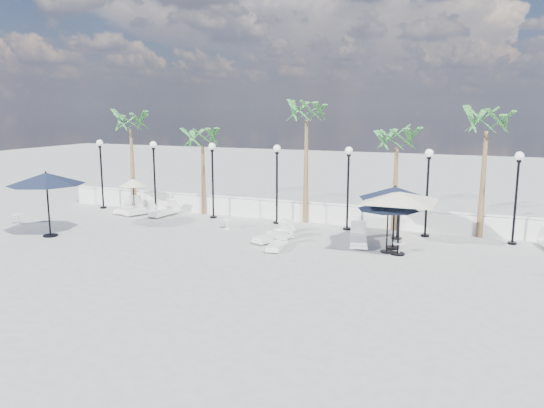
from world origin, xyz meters
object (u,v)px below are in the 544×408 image
at_px(lounger_1, 129,208).
at_px(lounger_5, 281,231).
at_px(parasol_cream_sq_a, 399,192).
at_px(lounger_2, 140,211).
at_px(parasol_cream_small, 133,183).
at_px(lounger_0, 164,211).
at_px(lounger_4, 358,239).
at_px(parasol_navy_right, 388,205).
at_px(parasol_navy_mid, 395,193).
at_px(parasol_cream_sq_b, 400,192).
at_px(lounger_6, 277,244).
at_px(parasol_navy_left, 46,179).
at_px(lounger_3, 273,236).

xyz_separation_m(lounger_1, lounger_5, (9.48, -1.74, -0.05)).
bearing_deg(parasol_cream_sq_a, lounger_2, 179.55).
bearing_deg(lounger_2, parasol_cream_small, 170.36).
bearing_deg(lounger_0, parasol_cream_sq_a, 5.74).
height_order(lounger_0, lounger_4, lounger_4).
distance_m(lounger_4, parasol_navy_right, 2.15).
relative_size(lounger_0, lounger_1, 0.97).
distance_m(parasol_navy_mid, parasol_cream_sq_b, 0.90).
distance_m(lounger_6, parasol_navy_right, 4.61).
relative_size(lounger_5, parasol_navy_mid, 0.60).
xyz_separation_m(lounger_6, parasol_cream_small, (-9.96, 4.14, 1.40)).
xyz_separation_m(parasol_navy_left, parasol_cream_sq_b, (14.61, 2.81, -0.11)).
bearing_deg(lounger_6, lounger_5, 100.52).
relative_size(lounger_5, parasol_cream_sq_a, 0.38).
xyz_separation_m(parasol_cream_sq_a, parasol_cream_sq_b, (0.44, -2.52, 0.41)).
relative_size(lounger_0, lounger_3, 1.00).
height_order(lounger_3, parasol_navy_mid, parasol_navy_mid).
height_order(lounger_0, parasol_cream_sq_b, parasol_cream_sq_b).
xyz_separation_m(lounger_5, parasol_navy_left, (-9.31, -4.02, 2.33)).
xyz_separation_m(parasol_navy_left, parasol_navy_mid, (14.29, 3.63, -0.28)).
bearing_deg(parasol_cream_sq_a, parasol_cream_small, 177.70).
relative_size(lounger_0, parasol_cream_sq_b, 0.38).
bearing_deg(parasol_cream_small, parasol_cream_sq_b, -11.98).
bearing_deg(parasol_cream_sq_b, parasol_navy_left, -169.12).
distance_m(parasol_navy_right, parasol_cream_sq_a, 2.35).
distance_m(lounger_1, parasol_cream_sq_b, 15.23).
distance_m(lounger_3, parasol_navy_mid, 5.31).
bearing_deg(parasol_cream_sq_a, lounger_0, 178.38).
bearing_deg(lounger_6, lounger_0, 146.46).
relative_size(lounger_4, parasol_cream_sq_a, 0.50).
height_order(lounger_4, parasol_cream_small, parasol_cream_small).
distance_m(lounger_0, lounger_5, 7.36).
distance_m(lounger_2, lounger_5, 8.61).
height_order(lounger_5, parasol_cream_sq_b, parasol_cream_sq_b).
xyz_separation_m(lounger_1, parasol_navy_mid, (14.46, -2.12, 2.01)).
distance_m(lounger_4, parasol_cream_sq_a, 2.76).
height_order(lounger_0, lounger_5, lounger_0).
relative_size(lounger_2, parasol_navy_mid, 0.67).
distance_m(lounger_1, parasol_cream_sq_a, 14.46).
bearing_deg(lounger_4, parasol_navy_right, -40.89).
xyz_separation_m(parasol_navy_left, parasol_cream_small, (0.08, 5.89, -0.93)).
xyz_separation_m(lounger_4, lounger_6, (-2.85, -1.88, -0.06)).
height_order(lounger_4, parasol_navy_left, parasol_navy_left).
xyz_separation_m(lounger_3, parasol_cream_sq_a, (4.72, 2.53, 1.78)).
distance_m(lounger_3, parasol_cream_sq_b, 5.61).
xyz_separation_m(lounger_3, parasol_navy_left, (-9.45, -2.80, 2.30)).
height_order(parasol_navy_left, parasol_cream_sq_b, parasol_navy_left).
bearing_deg(lounger_1, parasol_navy_mid, -12.89).
relative_size(lounger_3, parasol_cream_sq_b, 0.38).
height_order(lounger_3, lounger_5, lounger_3).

